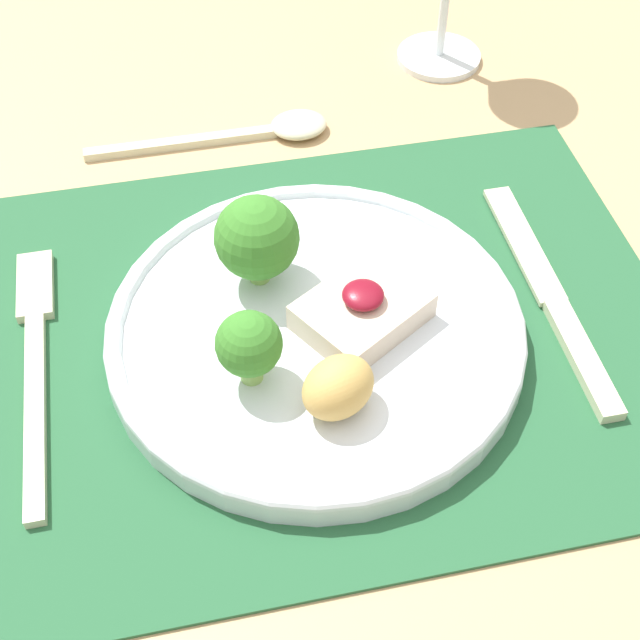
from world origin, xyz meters
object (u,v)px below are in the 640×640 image
at_px(fork, 35,353).
at_px(knife, 556,307).
at_px(spoon, 263,130).
at_px(dinner_plate, 316,323).

xyz_separation_m(fork, knife, (0.34, -0.03, 0.00)).
relative_size(knife, spoon, 1.09).
bearing_deg(knife, spoon, 124.43).
distance_m(dinner_plate, spoon, 0.23).
bearing_deg(fork, knife, -5.07).
bearing_deg(spoon, knife, -57.39).
bearing_deg(spoon, dinner_plate, -92.60).
xyz_separation_m(dinner_plate, spoon, (0.00, 0.23, -0.01)).
height_order(dinner_plate, knife, dinner_plate).
height_order(fork, knife, knife).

